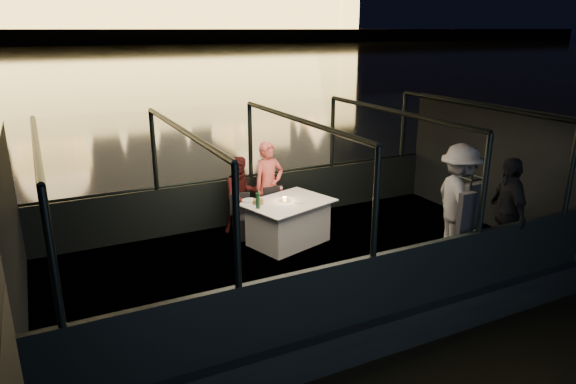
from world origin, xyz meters
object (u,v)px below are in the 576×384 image
person_woman_coral (269,189)px  passenger_dark (507,214)px  passenger_stripe (458,206)px  coat_stand (466,225)px  chair_port_right (277,208)px  wine_bottle (258,200)px  chair_port_left (244,214)px  dining_table_central (288,222)px  person_man_maroon (242,193)px

person_woman_coral → passenger_dark: bearing=-55.3°
passenger_stripe → coat_stand: bearing=164.1°
coat_stand → person_woman_coral: (-1.64, 3.31, -0.15)m
chair_port_right → wine_bottle: 1.04m
chair_port_left → chair_port_right: bearing=15.4°
dining_table_central → coat_stand: size_ratio=0.87×
chair_port_left → chair_port_right: chair_port_right is taller
dining_table_central → person_woman_coral: person_woman_coral is taller
chair_port_right → coat_stand: bearing=-60.2°
person_woman_coral → passenger_dark: passenger_dark is taller
coat_stand → dining_table_central: bearing=124.1°
passenger_stripe → wine_bottle: (-2.87, 1.58, 0.06)m
passenger_dark → wine_bottle: bearing=-100.0°
person_man_maroon → wine_bottle: bearing=-91.3°
dining_table_central → person_woman_coral: bearing=88.7°
chair_port_left → coat_stand: (2.27, -3.02, 0.45)m
chair_port_right → coat_stand: (1.60, -3.03, 0.45)m
chair_port_left → person_man_maroon: bearing=88.0°
chair_port_right → wine_bottle: size_ratio=2.49×
chair_port_right → passenger_stripe: 3.17m
chair_port_right → passenger_stripe: passenger_stripe is taller
dining_table_central → chair_port_right: size_ratio=1.77×
chair_port_right → passenger_dark: passenger_dark is taller
chair_port_left → wine_bottle: wine_bottle is taller
passenger_stripe → dining_table_central: bearing=75.4°
coat_stand → wine_bottle: size_ratio=5.07×
dining_table_central → passenger_dark: passenger_dark is taller
chair_port_left → passenger_stripe: (2.88, -2.23, 0.40)m
coat_stand → person_woman_coral: coat_stand is taller
coat_stand → passenger_dark: 1.03m
passenger_dark → chair_port_left: bearing=-106.9°
person_woman_coral → coat_stand: bearing=-69.1°
person_woman_coral → passenger_stripe: (2.25, -2.51, 0.10)m
dining_table_central → person_woman_coral: (0.02, 0.86, 0.36)m
chair_port_right → coat_stand: size_ratio=0.49×
chair_port_left → person_man_maroon: (0.09, 0.30, 0.30)m
dining_table_central → passenger_dark: (2.67, -2.28, 0.47)m
person_man_maroon → wine_bottle: 0.96m
passenger_dark → chair_port_right: bearing=-113.6°
chair_port_left → wine_bottle: (0.01, -0.64, 0.47)m
coat_stand → wine_bottle: 3.28m
passenger_dark → person_woman_coral: bearing=-115.8°
person_woman_coral → wine_bottle: (-0.62, -0.93, 0.17)m
dining_table_central → passenger_stripe: bearing=-36.2°
chair_port_right → passenger_stripe: size_ratio=0.43×
chair_port_left → passenger_stripe: 3.66m
wine_bottle → passenger_dark: bearing=-34.0°
coat_stand → chair_port_left: bearing=127.0°
chair_port_left → person_man_maroon: person_man_maroon is taller
person_woman_coral → wine_bottle: size_ratio=5.02×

